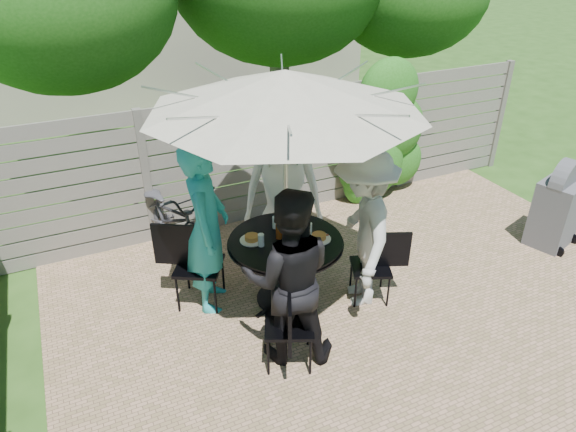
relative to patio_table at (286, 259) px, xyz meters
name	(u,v)px	position (x,y,z in m)	size (l,w,h in m)	color
patio_table	(286,259)	(0.00, 0.00, 0.00)	(1.62, 1.62, 0.81)	black
umbrella	(285,91)	(0.00, 0.00, 1.86)	(3.54, 3.54, 2.62)	silver
chair_back	(283,234)	(0.38, 0.89, -0.27)	(0.65, 0.74, 0.98)	black
person_back	(283,192)	(0.32, 0.76, 0.40)	(0.95, 0.62, 1.93)	white
chair_left	(199,280)	(-0.89, 0.38, -0.26)	(0.76, 0.66, 1.01)	black
person_left	(207,229)	(-0.76, 0.32, 0.41)	(0.71, 0.46, 1.94)	teal
chair_front	(289,340)	(-0.38, -0.89, -0.28)	(0.60, 0.72, 0.95)	black
person_front	(288,278)	(-0.32, -0.76, 0.35)	(0.88, 0.69, 1.82)	black
chair_right	(371,279)	(0.89, -0.38, -0.30)	(0.67, 0.55, 0.87)	black
person_right	(363,229)	(0.76, -0.32, 0.36)	(1.20, 0.69, 1.85)	#B9B9B3
plate_back	(284,221)	(0.14, 0.33, 0.27)	(0.26, 0.26, 0.06)	white
plate_left	(252,239)	(-0.33, 0.14, 0.27)	(0.26, 0.26, 0.06)	white
plate_front	(287,257)	(-0.14, -0.33, 0.27)	(0.26, 0.26, 0.06)	white
plate_right	(319,237)	(0.33, -0.14, 0.27)	(0.26, 0.26, 0.06)	white
glass_back	(275,222)	(0.00, 0.28, 0.31)	(0.07, 0.07, 0.14)	silver
glass_left	(261,240)	(-0.28, 0.00, 0.31)	(0.07, 0.07, 0.14)	silver
glass_right	(309,229)	(0.28, 0.00, 0.31)	(0.07, 0.07, 0.14)	silver
syrup_jug	(280,231)	(-0.04, 0.07, 0.32)	(0.09, 0.09, 0.16)	#59280C
coffee_cup	(294,225)	(0.18, 0.16, 0.30)	(0.08, 0.08, 0.12)	#C6B293
bicycle	(170,217)	(-0.92, 1.51, -0.03)	(0.71, 2.04, 1.07)	#333338
bbq_grill	(557,207)	(3.72, -0.41, -0.01)	(0.71, 0.62, 1.22)	#4F4F54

